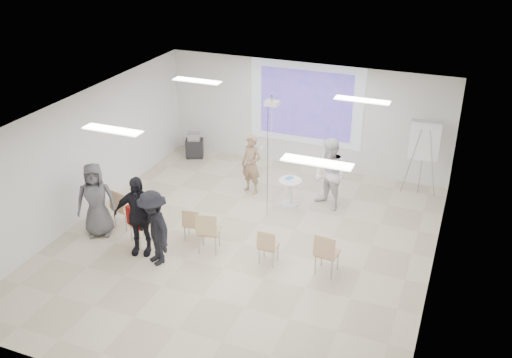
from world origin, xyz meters
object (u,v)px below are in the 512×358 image
at_px(flipchart_easel, 425,141).
at_px(av_cart, 194,146).
at_px(chair_right_far, 326,251).
at_px(audience_mid, 153,223).
at_px(player_left, 251,161).
at_px(chair_center, 208,229).
at_px(laptop, 193,222).
at_px(chair_far_left, 122,206).
at_px(chair_left_mid, 137,223).
at_px(chair_right_inner, 268,245).
at_px(chair_left_inner, 192,222).
at_px(pedestal_table, 290,191).
at_px(audience_outer, 95,196).
at_px(player_right, 330,171).
at_px(audience_left, 138,210).

bearing_deg(flipchart_easel, av_cart, 176.85).
relative_size(chair_right_far, audience_mid, 0.50).
bearing_deg(player_left, chair_center, -71.21).
distance_m(player_left, laptop, 2.67).
xyz_separation_m(chair_far_left, chair_left_mid, (0.67, -0.43, -0.07)).
bearing_deg(chair_right_inner, chair_left_mid, -176.12).
relative_size(chair_left_mid, av_cart, 1.09).
bearing_deg(laptop, player_left, -107.65).
height_order(chair_left_mid, laptop, chair_left_mid).
distance_m(player_left, chair_far_left, 3.48).
xyz_separation_m(chair_left_inner, flipchart_easel, (4.38, 4.16, 1.02)).
relative_size(pedestal_table, chair_left_mid, 0.89).
distance_m(pedestal_table, chair_left_mid, 3.86).
distance_m(laptop, av_cart, 4.57).
xyz_separation_m(audience_mid, audience_outer, (-1.78, 0.52, 0.04)).
bearing_deg(chair_center, chair_left_inner, 138.26).
bearing_deg(chair_far_left, laptop, 17.95).
distance_m(chair_left_mid, flipchart_easel, 7.25).
distance_m(player_right, chair_left_mid, 4.71).
height_order(player_left, chair_far_left, player_left).
bearing_deg(player_left, player_right, 12.58).
bearing_deg(audience_outer, chair_left_mid, -28.95).
bearing_deg(player_right, chair_right_inner, -68.27).
bearing_deg(audience_mid, laptop, 105.95).
relative_size(chair_left_mid, audience_left, 0.40).
relative_size(player_left, audience_mid, 0.94).
relative_size(player_right, chair_left_inner, 2.49).
distance_m(audience_mid, audience_outer, 1.86).
bearing_deg(audience_mid, audience_outer, -165.10).
bearing_deg(audience_outer, player_right, 5.35).
bearing_deg(audience_mid, chair_left_inner, 104.09).
xyz_separation_m(chair_left_mid, av_cart, (-1.01, 4.67, -0.14)).
height_order(chair_left_inner, audience_outer, audience_outer).
bearing_deg(audience_mid, av_cart, 139.97).
xyz_separation_m(pedestal_table, chair_left_inner, (-1.48, -2.38, 0.08)).
distance_m(chair_right_inner, flipchart_easel, 5.17).
bearing_deg(pedestal_table, chair_far_left, -142.68).
height_order(chair_left_mid, chair_center, chair_center).
relative_size(chair_left_inner, chair_center, 0.82).
relative_size(chair_left_inner, audience_left, 0.39).
xyz_separation_m(chair_far_left, audience_outer, (-0.35, -0.44, 0.41)).
bearing_deg(player_right, chair_far_left, -114.84).
height_order(chair_right_far, audience_mid, audience_mid).
xyz_separation_m(player_left, audience_mid, (-0.64, -3.74, 0.05)).
height_order(chair_left_mid, chair_right_far, chair_right_far).
distance_m(chair_left_inner, audience_mid, 1.18).
height_order(player_left, audience_mid, audience_mid).
bearing_deg(player_right, pedestal_table, -133.47).
height_order(player_left, player_right, player_right).
distance_m(pedestal_table, av_cart, 3.98).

